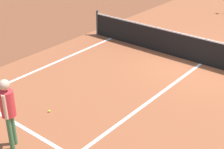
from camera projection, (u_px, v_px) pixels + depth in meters
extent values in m
plane|color=brown|center=(201.00, 64.00, 11.96)|extent=(60.00, 60.00, 0.00)
cube|color=#9E5433|center=(201.00, 64.00, 11.96)|extent=(10.62, 24.40, 0.00)
cube|color=white|center=(152.00, 100.00, 9.74)|extent=(0.10, 6.40, 0.01)
cylinder|color=#33383D|center=(97.00, 23.00, 14.47)|extent=(0.09, 0.09, 1.07)
cube|color=black|center=(202.00, 52.00, 11.76)|extent=(9.76, 0.02, 0.91)
cube|color=white|center=(204.00, 39.00, 11.54)|extent=(9.76, 0.03, 0.05)
cylinder|color=#3F7247|center=(10.00, 134.00, 7.56)|extent=(0.11, 0.11, 0.87)
cylinder|color=#3F7247|center=(13.00, 128.00, 7.75)|extent=(0.11, 0.11, 0.87)
cylinder|color=red|center=(7.00, 104.00, 7.32)|extent=(0.32, 0.32, 0.61)
sphere|color=beige|center=(4.00, 85.00, 7.12)|extent=(0.24, 0.24, 0.24)
cylinder|color=beige|center=(5.00, 107.00, 7.17)|extent=(0.08, 0.08, 0.59)
sphere|color=#CCE033|center=(49.00, 111.00, 9.14)|extent=(0.07, 0.07, 0.07)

